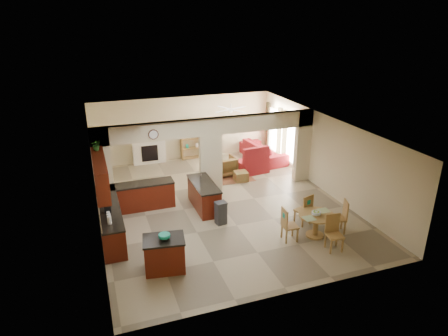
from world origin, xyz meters
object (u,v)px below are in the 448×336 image
object	(u,v)px
kitchen_island	(164,254)
dining_table	(316,221)
sofa	(263,151)
armchair	(225,166)

from	to	relation	value
kitchen_island	dining_table	size ratio (longest dim) A/B	1.09
kitchen_island	dining_table	distance (m)	4.50
sofa	armchair	size ratio (longest dim) A/B	3.16
dining_table	armchair	size ratio (longest dim) A/B	1.25
kitchen_island	dining_table	world-z (taller)	kitchen_island
dining_table	armchair	xyz separation A→B (m)	(-0.89, 5.43, -0.10)
kitchen_island	sofa	world-z (taller)	kitchen_island
kitchen_island	dining_table	xyz separation A→B (m)	(4.50, 0.15, 0.03)
kitchen_island	sofa	distance (m)	8.93
kitchen_island	armchair	size ratio (longest dim) A/B	1.36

